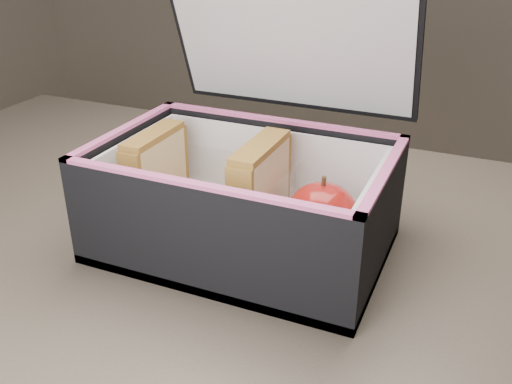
% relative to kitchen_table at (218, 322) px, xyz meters
% --- Properties ---
extents(kitchen_table, '(1.20, 0.80, 0.75)m').
position_rel_kitchen_table_xyz_m(kitchen_table, '(0.00, 0.00, 0.00)').
color(kitchen_table, brown).
rests_on(kitchen_table, ground).
extents(lunch_bag, '(0.30, 0.27, 0.30)m').
position_rel_kitchen_table_xyz_m(lunch_bag, '(0.02, 0.03, 0.16)').
color(lunch_bag, black).
rests_on(lunch_bag, kitchen_table).
extents(plastic_tub, '(0.17, 0.12, 0.07)m').
position_rel_kitchen_table_xyz_m(plastic_tub, '(-0.02, 0.03, 0.14)').
color(plastic_tub, white).
rests_on(plastic_tub, lunch_bag).
extents(sandwich_left, '(0.03, 0.09, 0.10)m').
position_rel_kitchen_table_xyz_m(sandwich_left, '(-0.09, 0.03, 0.16)').
color(sandwich_left, tan).
rests_on(sandwich_left, plastic_tub).
extents(sandwich_right, '(0.03, 0.10, 0.11)m').
position_rel_kitchen_table_xyz_m(sandwich_right, '(0.04, 0.03, 0.16)').
color(sandwich_right, tan).
rests_on(sandwich_right, plastic_tub).
extents(carrot_sticks, '(0.04, 0.15, 0.03)m').
position_rel_kitchen_table_xyz_m(carrot_sticks, '(-0.03, 0.03, 0.12)').
color(carrot_sticks, orange).
rests_on(carrot_sticks, plastic_tub).
extents(paper_napkin, '(0.09, 0.09, 0.01)m').
position_rel_kitchen_table_xyz_m(paper_napkin, '(0.11, 0.03, 0.11)').
color(paper_napkin, white).
rests_on(paper_napkin, lunch_bag).
extents(red_apple, '(0.10, 0.10, 0.08)m').
position_rel_kitchen_table_xyz_m(red_apple, '(0.11, 0.03, 0.15)').
color(red_apple, maroon).
rests_on(red_apple, paper_napkin).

